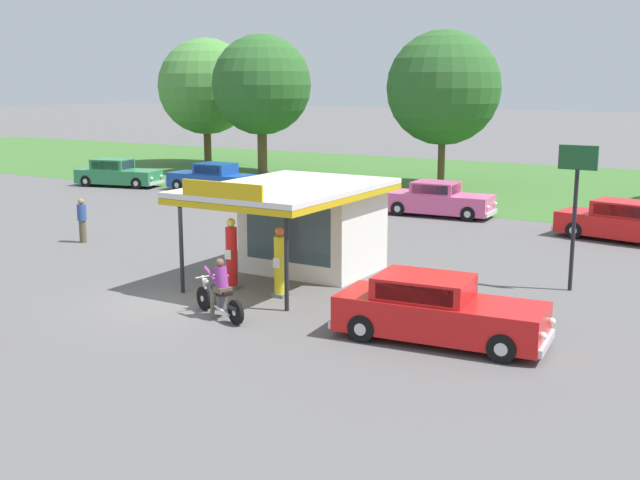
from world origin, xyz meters
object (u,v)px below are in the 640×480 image
Objects in this scene: motorcycle_with_rider at (220,293)px; parked_car_back_row_centre_left at (438,200)px; roadside_pole_sign at (576,191)px; bystander_standing_back_lot at (82,219)px; featured_classic_sedan at (437,311)px; gas_pump_nearside at (232,256)px; gas_pump_offside at (280,265)px; parked_car_back_row_right at (629,223)px; parked_car_back_row_centre_right at (117,174)px; parked_car_back_row_centre at (211,178)px.

parked_car_back_row_centre_left is (-1.22, 17.67, 0.06)m from motorcycle_with_rider.
roadside_pole_sign reaches higher than motorcycle_with_rider.
bystander_standing_back_lot is at bearing -126.35° from parked_car_back_row_centre_left.
motorcycle_with_rider is 5.69m from featured_classic_sedan.
bystander_standing_back_lot is at bearing 164.29° from gas_pump_nearside.
gas_pump_offside is 0.94× the size of motorcycle_with_rider.
parked_car_back_row_right is (8.83, 13.38, -0.27)m from gas_pump_nearside.
parked_car_back_row_right is (1.75, 14.75, -0.02)m from featured_classic_sedan.
parked_car_back_row_centre_left is 3.02× the size of bystander_standing_back_lot.
gas_pump_offside is 0.38× the size of parked_car_back_row_centre_right.
roadside_pole_sign is (7.18, 7.44, 2.29)m from motorcycle_with_rider.
gas_pump_nearside reaches higher than parked_car_back_row_centre.
parked_car_back_row_centre is (-15.48, 16.33, -0.21)m from gas_pump_offside.
featured_classic_sedan is 6.87m from roadside_pole_sign.
bystander_standing_back_lot is 0.40× the size of roadside_pole_sign.
gas_pump_nearside is at bearing -150.37° from roadside_pole_sign.
gas_pump_offside is at bearing -117.99° from parked_car_back_row_right.
bystander_standing_back_lot is at bearing -49.44° from parked_car_back_row_centre_right.
bystander_standing_back_lot is at bearing -70.98° from parked_car_back_row_centre.
parked_car_back_row_centre is 14.10m from parked_car_back_row_centre_left.
parked_car_back_row_centre_left is (-1.43, 15.17, -0.22)m from gas_pump_offside.
roadside_pole_sign is at bearing 7.73° from bystander_standing_back_lot.
parked_car_back_row_centre_left is 8.73m from parked_car_back_row_right.
motorcycle_with_rider is 24.25m from parked_car_back_row_centre.
gas_pump_nearside is at bearing 120.99° from motorcycle_with_rider.
roadside_pole_sign reaches higher than featured_classic_sedan.
parked_car_back_row_centre_left is at bearing 129.37° from roadside_pole_sign.
roadside_pole_sign is at bearing -91.02° from parked_car_back_row_right.
gas_pump_nearside is 2.94m from motorcycle_with_rider.
parked_car_back_row_centre_left is (-6.79, 16.53, -0.01)m from featured_classic_sedan.
gas_pump_offside is at bearing -35.16° from parked_car_back_row_centre_right.
parked_car_back_row_centre_left is at bearing -0.04° from parked_car_back_row_centre_right.
gas_pump_nearside reaches higher than bystander_standing_back_lot.
gas_pump_nearside is at bearing -91.08° from parked_car_back_row_centre_left.
gas_pump_offside reaches higher than parked_car_back_row_right.
featured_classic_sedan is at bearing -31.57° from parked_car_back_row_centre_right.
featured_classic_sedan is at bearing -104.27° from roadside_pole_sign.
parked_car_back_row_right is at bearing -3.58° from parked_car_back_row_centre_right.
roadside_pole_sign is at bearing -19.76° from parked_car_back_row_centre_right.
parked_car_back_row_centre is (6.07, 1.16, -0.00)m from parked_car_back_row_centre_right.
roadside_pole_sign reaches higher than gas_pump_offside.
parked_car_back_row_right is at bearing 65.25° from motorcycle_with_rider.
parked_car_back_row_centre_right is (-26.91, 16.54, -0.00)m from featured_classic_sedan.
parked_car_back_row_centre_left reaches higher than featured_classic_sedan.
motorcycle_with_rider is at bearing -133.95° from roadside_pole_sign.
parked_car_back_row_centre_right is 30.38m from roadside_pole_sign.
gas_pump_offside is at bearing -46.53° from parked_car_back_row_centre.
featured_classic_sedan is at bearing -67.66° from parked_car_back_row_centre_left.
gas_pump_nearside is 0.50× the size of roadside_pole_sign.
parked_car_back_row_right is (7.33, 15.89, 0.05)m from motorcycle_with_rider.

